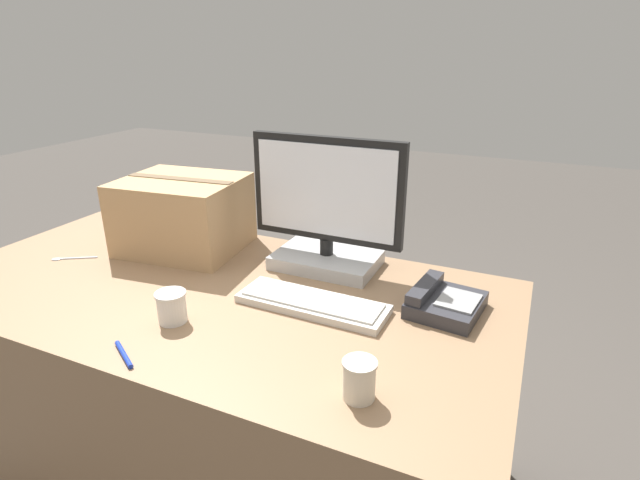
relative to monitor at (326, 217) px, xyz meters
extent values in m
plane|color=#47423D|center=(-0.26, -0.29, -0.93)|extent=(12.00, 12.00, 0.00)
cube|color=#8C6B4C|center=(-0.26, -0.29, -0.55)|extent=(1.80, 0.90, 0.76)
cube|color=#B7B7B7|center=(0.00, 0.00, -0.15)|extent=(0.34, 0.23, 0.04)
cylinder|color=black|center=(0.00, 0.00, -0.10)|extent=(0.04, 0.04, 0.05)
cube|color=black|center=(0.00, 0.00, 0.09)|extent=(0.51, 0.03, 0.34)
cube|color=white|center=(0.00, -0.02, 0.09)|extent=(0.46, 0.01, 0.29)
cube|color=beige|center=(0.08, -0.27, -0.16)|extent=(0.44, 0.15, 0.02)
cube|color=#B7B2A8|center=(0.08, -0.27, -0.15)|extent=(0.40, 0.12, 0.01)
cube|color=#2D2D33|center=(0.43, -0.14, -0.15)|extent=(0.21, 0.23, 0.04)
cube|color=#2D2D33|center=(0.36, -0.13, -0.12)|extent=(0.07, 0.20, 0.03)
cube|color=gray|center=(0.46, -0.15, -0.13)|extent=(0.12, 0.14, 0.01)
cylinder|color=white|center=(-0.23, -0.50, -0.13)|extent=(0.08, 0.08, 0.08)
cylinder|color=white|center=(-0.23, -0.50, -0.09)|extent=(0.08, 0.08, 0.01)
cylinder|color=beige|center=(0.33, -0.59, -0.13)|extent=(0.07, 0.07, 0.08)
cylinder|color=beige|center=(0.33, -0.59, -0.09)|extent=(0.07, 0.07, 0.01)
cube|color=silver|center=(-0.81, -0.30, -0.17)|extent=(0.11, 0.07, 0.00)
ellipsoid|color=silver|center=(-0.88, -0.34, -0.17)|extent=(0.04, 0.04, 0.00)
cube|color=tan|center=(-0.53, -0.06, -0.04)|extent=(0.44, 0.39, 0.26)
cube|color=brown|center=(-0.53, -0.06, 0.09)|extent=(0.40, 0.08, 0.00)
cylinder|color=#1933B2|center=(-0.23, -0.68, -0.17)|extent=(0.11, 0.07, 0.01)
camera|label=1|loc=(0.61, -1.40, 0.53)|focal=28.00mm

